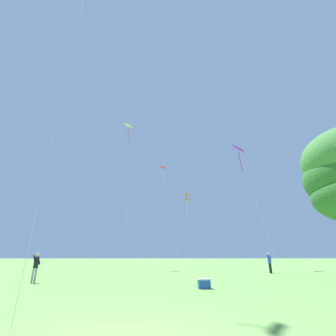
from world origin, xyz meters
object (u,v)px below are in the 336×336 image
at_px(kite_purple_streamer, 239,154).
at_px(person_in_blue_jacket, 36,265).
at_px(kite_red_high, 163,173).
at_px(kite_orange_box, 187,198).
at_px(person_with_spool, 269,261).
at_px(kite_yellow_diamond, 128,132).
at_px(picnic_cooler, 204,283).

xyz_separation_m(kite_purple_streamer, person_in_blue_jacket, (-18.87, -14.72, -14.06)).
xyz_separation_m(kite_red_high, kite_orange_box, (5.35, 8.85, -2.38)).
height_order(kite_orange_box, person_with_spool, kite_orange_box).
bearing_deg(kite_yellow_diamond, kite_purple_streamer, -5.57).
bearing_deg(kite_red_high, kite_orange_box, 58.85).
distance_m(kite_purple_streamer, person_in_blue_jacket, 27.76).
relative_size(kite_orange_box, picnic_cooler, 23.22).
relative_size(person_with_spool, picnic_cooler, 2.90).
distance_m(kite_red_high, picnic_cooler, 31.22).
height_order(kite_yellow_diamond, kite_purple_streamer, kite_yellow_diamond).
height_order(kite_red_high, kite_yellow_diamond, kite_yellow_diamond).
height_order(kite_yellow_diamond, person_with_spool, kite_yellow_diamond).
relative_size(kite_red_high, person_with_spool, 9.78).
xyz_separation_m(kite_orange_box, person_in_blue_jacket, (-13.89, -33.08, -11.94)).
xyz_separation_m(person_with_spool, picnic_cooler, (-8.28, -10.29, -0.82)).
bearing_deg(picnic_cooler, person_with_spool, 51.19).
height_order(person_in_blue_jacket, picnic_cooler, person_in_blue_jacket).
bearing_deg(kite_purple_streamer, person_with_spool, -100.46).
relative_size(person_in_blue_jacket, person_with_spool, 0.93).
xyz_separation_m(kite_yellow_diamond, picnic_cooler, (6.30, -19.38, -18.64)).
height_order(kite_red_high, picnic_cooler, kite_red_high).
bearing_deg(person_with_spool, picnic_cooler, -128.81).
xyz_separation_m(person_in_blue_jacket, picnic_cooler, (9.20, -3.10, -0.74)).
relative_size(kite_yellow_diamond, picnic_cooler, 34.49).
bearing_deg(picnic_cooler, kite_purple_streamer, 61.52).
bearing_deg(kite_red_high, picnic_cooler, -88.62).
bearing_deg(picnic_cooler, kite_yellow_diamond, 108.01).
xyz_separation_m(kite_red_high, picnic_cooler, (0.66, -27.33, -15.07)).
relative_size(kite_red_high, picnic_cooler, 28.31).
distance_m(kite_yellow_diamond, picnic_cooler, 27.62).
relative_size(kite_yellow_diamond, person_in_blue_jacket, 12.86).
distance_m(kite_orange_box, person_in_blue_jacket, 37.82).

